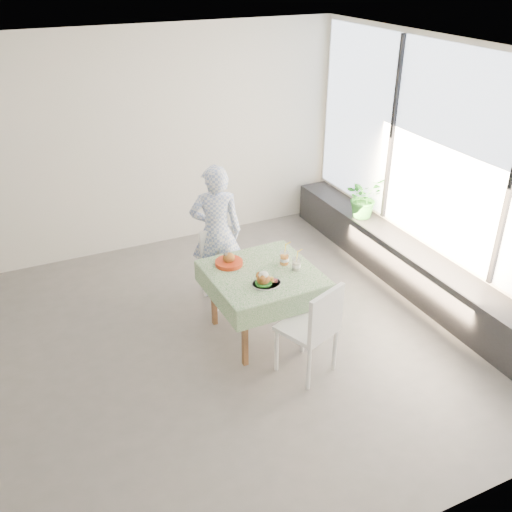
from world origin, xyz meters
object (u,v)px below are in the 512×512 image
cafe_table (263,296)px  juice_cup_orange (284,259)px  chair_far (223,280)px  diner (216,232)px  potted_plant (364,197)px  main_dish (265,280)px  chair_near (307,345)px

cafe_table → juice_cup_orange: juice_cup_orange is taller
chair_far → juice_cup_orange: size_ratio=2.99×
chair_far → diner: bearing=91.6°
diner → potted_plant: bearing=-157.1°
cafe_table → main_dish: bearing=-111.0°
chair_near → diner: diner is taller
chair_near → juice_cup_orange: juice_cup_orange is taller
cafe_table → juice_cup_orange: size_ratio=3.83×
diner → juice_cup_orange: diner is taller
main_dish → chair_near: bearing=-66.5°
chair_near → main_dish: size_ratio=3.32×
diner → chair_far: bearing=109.5°
main_dish → juice_cup_orange: juice_cup_orange is taller
chair_near → juice_cup_orange: 0.93m
main_dish → diner: bearing=91.5°
potted_plant → diner: bearing=-175.1°
main_dish → potted_plant: potted_plant is taller
chair_near → juice_cup_orange: bearing=79.3°
chair_near → main_dish: (-0.21, 0.48, 0.49)m
chair_far → chair_near: size_ratio=0.87×
main_dish → chair_far: bearing=91.5°
juice_cup_orange → chair_near: bearing=-100.7°
chair_near → main_dish: bearing=113.5°
chair_far → diner: diner is taller
main_dish → cafe_table: bearing=69.0°
cafe_table → chair_far: chair_far is taller
main_dish → potted_plant: (2.06, 1.35, -0.03)m
cafe_table → juice_cup_orange: (0.26, 0.05, 0.35)m
cafe_table → main_dish: size_ratio=3.68×
juice_cup_orange → cafe_table: bearing=-170.0°
chair_near → potted_plant: (1.85, 1.84, 0.47)m
diner → juice_cup_orange: bearing=131.2°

